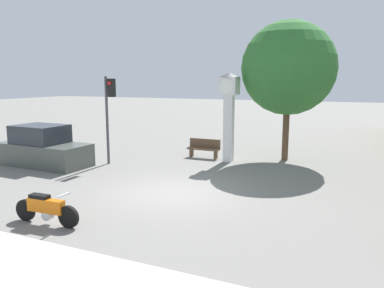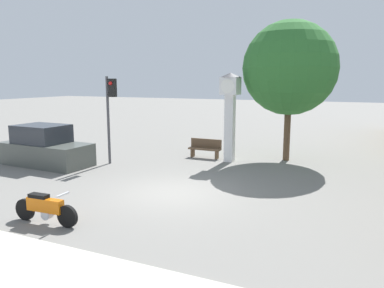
% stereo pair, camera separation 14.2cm
% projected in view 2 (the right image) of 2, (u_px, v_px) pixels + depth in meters
% --- Properties ---
extents(ground_plane, '(120.00, 120.00, 0.00)m').
position_uv_depth(ground_plane, '(174.00, 193.00, 12.66)').
color(ground_plane, slate).
extents(motorcycle, '(2.02, 0.44, 0.89)m').
position_uv_depth(motorcycle, '(45.00, 208.00, 9.87)').
color(motorcycle, black).
rests_on(motorcycle, ground_plane).
extents(clock_tower, '(0.94, 0.94, 4.10)m').
position_uv_depth(clock_tower, '(230.00, 103.00, 17.11)').
color(clock_tower, white).
rests_on(clock_tower, ground_plane).
extents(traffic_light, '(0.50, 0.35, 3.93)m').
position_uv_depth(traffic_light, '(110.00, 104.00, 16.62)').
color(traffic_light, '#47474C').
rests_on(traffic_light, ground_plane).
extents(street_tree, '(4.32, 4.32, 6.47)m').
position_uv_depth(street_tree, '(290.00, 68.00, 17.12)').
color(street_tree, brown).
rests_on(street_tree, ground_plane).
extents(bench, '(1.60, 0.44, 0.92)m').
position_uv_depth(bench, '(205.00, 148.00, 18.32)').
color(bench, brown).
rests_on(bench, ground_plane).
extents(parked_car, '(4.27, 1.96, 1.80)m').
position_uv_depth(parked_car, '(45.00, 148.00, 16.74)').
color(parked_car, '#4C514C').
rests_on(parked_car, ground_plane).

